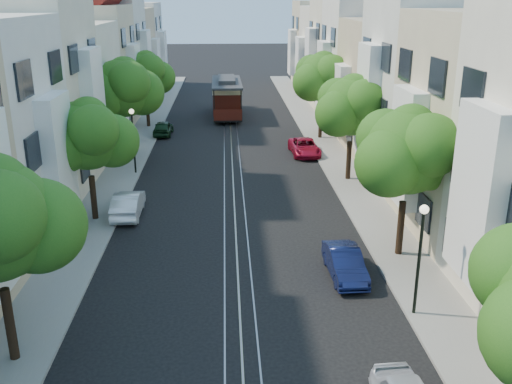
{
  "coord_description": "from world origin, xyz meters",
  "views": [
    {
      "loc": [
        -0.38,
        -13.76,
        11.0
      ],
      "look_at": [
        0.98,
        11.67,
        2.2
      ],
      "focal_mm": 40.0,
      "sensor_mm": 36.0,
      "label": 1
    }
  ],
  "objects": [
    {
      "name": "townhouses_west",
      "position": [
        -11.87,
        27.91,
        5.08
      ],
      "size": [
        7.75,
        72.0,
        11.76
      ],
      "color": "silver",
      "rests_on": "ground"
    },
    {
      "name": "rail_slot",
      "position": [
        0.0,
        28.0,
        0.01
      ],
      "size": [
        0.06,
        80.0,
        0.02
      ],
      "primitive_type": "cube",
      "color": "gray",
      "rests_on": "ground"
    },
    {
      "name": "tree_e_b",
      "position": [
        7.26,
        8.98,
        4.73
      ],
      "size": [
        4.93,
        4.08,
        6.68
      ],
      "color": "black",
      "rests_on": "ground"
    },
    {
      "name": "parked_car_w_far",
      "position": [
        -5.6,
        32.9,
        0.61
      ],
      "size": [
        1.53,
        3.62,
        1.22
      ],
      "primitive_type": "imported",
      "rotation": [
        0.0,
        0.0,
        3.12
      ],
      "color": "black",
      "rests_on": "ground"
    },
    {
      "name": "tree_w_d",
      "position": [
        -7.14,
        35.98,
        4.6
      ],
      "size": [
        4.84,
        3.99,
        6.52
      ],
      "color": "black",
      "rests_on": "ground"
    },
    {
      "name": "lamp_west",
      "position": [
        -6.3,
        22.0,
        2.85
      ],
      "size": [
        0.32,
        0.32,
        4.16
      ],
      "color": "black",
      "rests_on": "ground"
    },
    {
      "name": "townhouses_east",
      "position": [
        11.87,
        27.91,
        5.18
      ],
      "size": [
        7.75,
        72.0,
        12.0
      ],
      "color": "beige",
      "rests_on": "ground"
    },
    {
      "name": "rail_left",
      "position": [
        -0.55,
        28.0,
        0.01
      ],
      "size": [
        0.06,
        80.0,
        0.02
      ],
      "primitive_type": "cube",
      "color": "gray",
      "rests_on": "ground"
    },
    {
      "name": "tree_w_c",
      "position": [
        -7.14,
        24.98,
        5.07
      ],
      "size": [
        5.13,
        4.28,
        7.09
      ],
      "color": "black",
      "rests_on": "ground"
    },
    {
      "name": "parked_car_w_mid",
      "position": [
        -5.6,
        14.62,
        0.64
      ],
      "size": [
        1.41,
        3.92,
        1.29
      ],
      "primitive_type": "imported",
      "rotation": [
        0.0,
        0.0,
        3.15
      ],
      "color": "silver",
      "rests_on": "ground"
    },
    {
      "name": "tree_e_c",
      "position": [
        7.26,
        19.98,
        4.6
      ],
      "size": [
        4.84,
        3.99,
        6.52
      ],
      "color": "black",
      "rests_on": "ground"
    },
    {
      "name": "tree_w_b",
      "position": [
        -7.14,
        13.98,
        4.4
      ],
      "size": [
        4.72,
        3.87,
        6.27
      ],
      "color": "black",
      "rests_on": "ground"
    },
    {
      "name": "lamp_east",
      "position": [
        6.3,
        4.0,
        2.85
      ],
      "size": [
        0.32,
        0.32,
        4.16
      ],
      "color": "black",
      "rests_on": "ground"
    },
    {
      "name": "rail_right",
      "position": [
        0.55,
        28.0,
        0.01
      ],
      "size": [
        0.06,
        80.0,
        0.02
      ],
      "primitive_type": "cube",
      "color": "gray",
      "rests_on": "ground"
    },
    {
      "name": "tree_e_d",
      "position": [
        7.26,
        30.98,
        4.87
      ],
      "size": [
        5.01,
        4.16,
        6.85
      ],
      "color": "black",
      "rests_on": "ground"
    },
    {
      "name": "sidewalk_east",
      "position": [
        7.25,
        28.0,
        0.06
      ],
      "size": [
        2.5,
        80.0,
        0.12
      ],
      "primitive_type": "cube",
      "color": "gray",
      "rests_on": "ground"
    },
    {
      "name": "parked_car_e_far",
      "position": [
        5.29,
        26.15,
        0.58
      ],
      "size": [
        2.12,
        4.25,
        1.16
      ],
      "primitive_type": "imported",
      "rotation": [
        0.0,
        0.0,
        0.05
      ],
      "color": "maroon",
      "rests_on": "ground"
    },
    {
      "name": "parked_car_e_mid",
      "position": [
        4.4,
        7.16,
        0.6
      ],
      "size": [
        1.37,
        3.66,
        1.19
      ],
      "primitive_type": "imported",
      "rotation": [
        0.0,
        0.0,
        0.03
      ],
      "color": "#0B1238",
      "rests_on": "ground"
    },
    {
      "name": "sidewalk_west",
      "position": [
        -7.25,
        28.0,
        0.06
      ],
      "size": [
        2.5,
        80.0,
        0.12
      ],
      "primitive_type": "cube",
      "color": "gray",
      "rests_on": "ground"
    },
    {
      "name": "ground",
      "position": [
        0.0,
        28.0,
        0.0
      ],
      "size": [
        200.0,
        200.0,
        0.0
      ],
      "primitive_type": "plane",
      "color": "black",
      "rests_on": "ground"
    },
    {
      "name": "cable_car",
      "position": [
        -0.26,
        40.57,
        2.0
      ],
      "size": [
        2.85,
        8.8,
        3.37
      ],
      "rotation": [
        0.0,
        0.0,
        0.01
      ],
      "color": "black",
      "rests_on": "ground"
    },
    {
      "name": "lane_line",
      "position": [
        0.0,
        28.0,
        0.0
      ],
      "size": [
        0.08,
        80.0,
        0.01
      ],
      "primitive_type": "cube",
      "color": "tan",
      "rests_on": "ground"
    }
  ]
}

